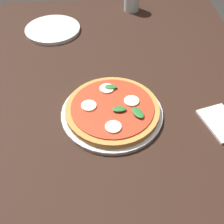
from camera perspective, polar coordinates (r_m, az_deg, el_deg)
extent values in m
plane|color=#2D2B28|center=(1.48, 0.21, -18.54)|extent=(6.00, 6.00, 0.00)
cube|color=black|center=(0.88, 0.33, 1.66)|extent=(1.42, 1.01, 0.04)
cube|color=black|center=(1.65, -15.85, 7.37)|extent=(0.07, 0.07, 0.70)
cube|color=black|center=(1.66, 14.11, 8.22)|extent=(0.07, 0.07, 0.70)
cylinder|color=silver|center=(0.82, 0.00, -0.19)|extent=(0.30, 0.30, 0.01)
cylinder|color=#C6843F|center=(0.81, 0.09, 0.54)|extent=(0.28, 0.28, 0.02)
cylinder|color=#B7381E|center=(0.80, 0.09, 1.09)|extent=(0.24, 0.24, 0.00)
cylinder|color=white|center=(0.74, 0.26, -3.07)|extent=(0.04, 0.04, 0.00)
cylinder|color=white|center=(0.81, 4.06, 2.30)|extent=(0.04, 0.04, 0.00)
cylinder|color=white|center=(0.85, -1.09, 4.86)|extent=(0.04, 0.04, 0.00)
cylinder|color=white|center=(0.80, -4.80, 1.32)|extent=(0.04, 0.04, 0.00)
ellipsoid|color=#286B2D|center=(0.78, 1.50, 0.65)|extent=(0.02, 0.04, 0.00)
ellipsoid|color=#286B2D|center=(0.78, 5.36, -0.08)|extent=(0.05, 0.04, 0.00)
ellipsoid|color=#286B2D|center=(0.85, -0.24, 5.24)|extent=(0.02, 0.04, 0.00)
cylinder|color=white|center=(1.23, -12.11, 16.31)|extent=(0.23, 0.23, 0.01)
cube|color=white|center=(0.86, 21.61, -2.08)|extent=(0.15, 0.12, 0.01)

